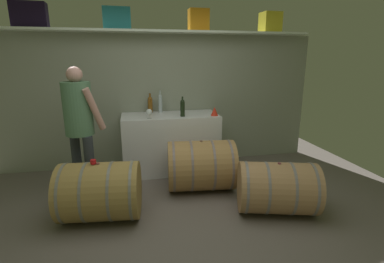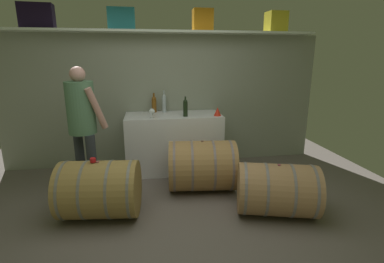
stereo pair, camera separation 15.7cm
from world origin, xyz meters
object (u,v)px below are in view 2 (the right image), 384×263
toolcase_black (37,16)px  toolcase_orange (203,20)px  red_funnel (218,112)px  tasting_cup (93,160)px  winemaker_pouring (82,117)px  wine_barrel_far (277,190)px  work_cabinet (174,142)px  toolcase_teal (121,19)px  wine_glass (152,112)px  wine_bottle_dark (185,107)px  toolcase_yellow (276,22)px  wine_barrel_flank (202,166)px  wine_bottle_clear (164,103)px  wine_bottle_amber (154,104)px  wine_barrel_near (100,189)px

toolcase_black → toolcase_orange: (2.32, 0.00, -0.01)m
red_funnel → tasting_cup: 1.95m
tasting_cup → winemaker_pouring: (-0.22, 0.70, 0.33)m
red_funnel → wine_barrel_far: 1.51m
work_cabinet → tasting_cup: 1.60m
toolcase_teal → work_cabinet: (0.70, -0.24, -1.82)m
wine_glass → wine_barrel_far: 1.98m
wine_bottle_dark → winemaker_pouring: bearing=-164.1°
work_cabinet → wine_glass: 0.66m
toolcase_yellow → toolcase_black: bearing=177.5°
wine_barrel_far → winemaker_pouring: bearing=172.2°
wine_barrel_flank → wine_barrel_far: bearing=-40.4°
toolcase_orange → work_cabinet: 1.90m
wine_bottle_clear → winemaker_pouring: winemaker_pouring is taller
toolcase_teal → winemaker_pouring: size_ratio=0.24×
toolcase_orange → wine_bottle_dark: size_ratio=1.08×
tasting_cup → toolcase_orange: bearing=45.5°
toolcase_black → red_funnel: size_ratio=3.44×
toolcase_orange → toolcase_yellow: size_ratio=1.04×
toolcase_orange → wine_barrel_far: size_ratio=0.32×
toolcase_yellow → wine_bottle_amber: bearing=177.4°
toolcase_black → toolcase_teal: 1.13m
toolcase_orange → wine_barrel_near: toolcase_orange is taller
wine_bottle_amber → winemaker_pouring: size_ratio=0.19×
toolcase_yellow → winemaker_pouring: toolcase_yellow is taller
work_cabinet → wine_bottle_clear: size_ratio=4.20×
toolcase_black → wine_bottle_amber: size_ratio=1.45×
toolcase_black → work_cabinet: toolcase_black is taller
toolcase_black → toolcase_yellow: (3.49, 0.00, -0.01)m
toolcase_black → tasting_cup: 2.35m
toolcase_yellow → tasting_cup: size_ratio=5.09×
wine_bottle_amber → tasting_cup: (-0.70, -1.49, -0.35)m
wine_bottle_clear → toolcase_orange: bearing=1.0°
toolcase_yellow → wine_barrel_near: size_ratio=0.34×
wine_bottle_dark → red_funnel: size_ratio=2.30×
toolcase_black → wine_barrel_far: 3.88m
toolcase_teal → toolcase_orange: bearing=-2.4°
wine_bottle_amber → toolcase_teal: bearing=-179.6°
toolcase_teal → work_cabinet: 1.96m
wine_barrel_flank → winemaker_pouring: size_ratio=0.57×
toolcase_teal → wine_bottle_amber: bearing=-2.0°
toolcase_yellow → winemaker_pouring: 3.22m
wine_bottle_amber → tasting_cup: bearing=-115.1°
wine_glass → wine_barrel_far: wine_glass is taller
wine_bottle_amber → wine_barrel_far: wine_bottle_amber is taller
work_cabinet → wine_barrel_far: (1.01, -1.51, -0.15)m
work_cabinet → tasting_cup: size_ratio=24.09×
winemaker_pouring → red_funnel: bearing=59.4°
wine_bottle_clear → toolcase_yellow: bearing=0.3°
wine_bottle_amber → wine_bottle_dark: 0.60m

